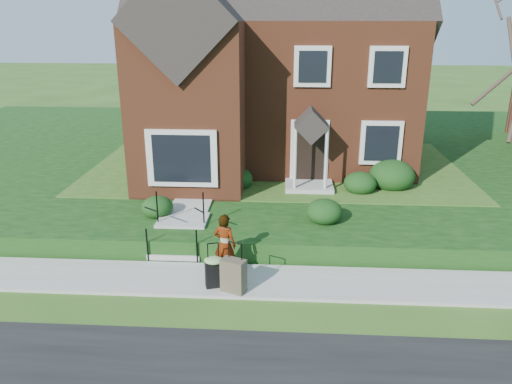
# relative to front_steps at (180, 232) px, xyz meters

# --- Properties ---
(ground) EXTENTS (120.00, 120.00, 0.00)m
(ground) POSITION_rel_front_steps_xyz_m (2.50, -1.84, -0.47)
(ground) COLOR #2D5119
(ground) RESTS_ON ground
(sidewalk) EXTENTS (60.00, 1.60, 0.08)m
(sidewalk) POSITION_rel_front_steps_xyz_m (2.50, -1.84, -0.43)
(sidewalk) COLOR #9E9B93
(sidewalk) RESTS_ON ground
(terrace) EXTENTS (44.00, 20.00, 0.60)m
(terrace) POSITION_rel_front_steps_xyz_m (6.50, 9.06, -0.17)
(terrace) COLOR black
(terrace) RESTS_ON ground
(walkway) EXTENTS (1.20, 6.00, 0.06)m
(walkway) POSITION_rel_front_steps_xyz_m (0.00, 3.16, 0.16)
(walkway) COLOR #9E9B93
(walkway) RESTS_ON terrace
(main_house) EXTENTS (10.40, 10.20, 9.40)m
(main_house) POSITION_rel_front_steps_xyz_m (2.29, 7.76, 4.79)
(main_house) COLOR brown
(main_house) RESTS_ON terrace
(front_steps) EXTENTS (1.40, 2.02, 1.50)m
(front_steps) POSITION_rel_front_steps_xyz_m (0.00, 0.00, 0.00)
(front_steps) COLOR #9E9B93
(front_steps) RESTS_ON ground
(foundation_shrubs) EXTENTS (9.77, 4.44, 1.08)m
(foundation_shrubs) POSITION_rel_front_steps_xyz_m (2.75, 3.15, 0.59)
(foundation_shrubs) COLOR black
(foundation_shrubs) RESTS_ON terrace
(woman) EXTENTS (0.67, 0.55, 1.59)m
(woman) POSITION_rel_front_steps_xyz_m (1.46, -1.59, 0.40)
(woman) COLOR #999999
(woman) RESTS_ON sidewalk
(suitcase_black) EXTENTS (0.55, 0.49, 1.10)m
(suitcase_black) POSITION_rel_front_steps_xyz_m (1.27, -2.21, 0.03)
(suitcase_black) COLOR black
(suitcase_black) RESTS_ON sidewalk
(suitcase_olive) EXTENTS (0.63, 0.50, 1.21)m
(suitcase_olive) POSITION_rel_front_steps_xyz_m (1.75, -2.40, 0.01)
(suitcase_olive) COLOR brown
(suitcase_olive) RESTS_ON sidewalk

